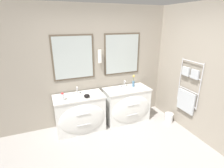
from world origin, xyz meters
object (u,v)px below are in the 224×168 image
object	(u,v)px
flower_vase	(133,82)
vanity_right	(127,104)
toiletry_bottle	(63,97)
amenity_bowl	(87,96)
waste_bin	(169,118)
vanity_left	(80,113)

from	to	relation	value
flower_vase	vanity_right	bearing A→B (deg)	-152.73
vanity_right	flower_vase	world-z (taller)	flower_vase
toiletry_bottle	amenity_bowl	world-z (taller)	toiletry_bottle
vanity_right	flower_vase	distance (m)	0.55
vanity_right	flower_vase	bearing A→B (deg)	27.27
vanity_right	waste_bin	world-z (taller)	vanity_right
vanity_left	flower_vase	distance (m)	1.41
vanity_left	amenity_bowl	xyz separation A→B (m)	(0.14, -0.10, 0.42)
amenity_bowl	vanity_left	bearing A→B (deg)	143.15
toiletry_bottle	flower_vase	size ratio (longest dim) A/B	0.54
vanity_left	waste_bin	distance (m)	2.06
flower_vase	amenity_bowl	bearing A→B (deg)	-169.89
vanity_right	toiletry_bottle	size ratio (longest dim) A/B	6.75
vanity_left	amenity_bowl	size ratio (longest dim) A/B	8.55
vanity_left	toiletry_bottle	world-z (taller)	toiletry_bottle
vanity_left	waste_bin	world-z (taller)	vanity_left
vanity_left	vanity_right	bearing A→B (deg)	0.00
vanity_left	amenity_bowl	world-z (taller)	amenity_bowl
toiletry_bottle	flower_vase	world-z (taller)	flower_vase
amenity_bowl	waste_bin	world-z (taller)	amenity_bowl
vanity_right	toiletry_bottle	world-z (taller)	toiletry_bottle
vanity_right	waste_bin	bearing A→B (deg)	-27.96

